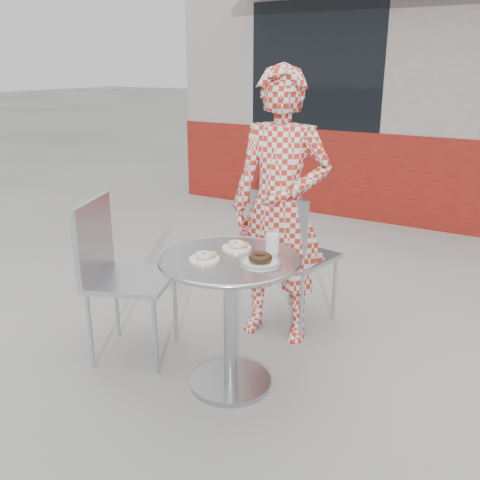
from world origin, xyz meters
The scene contains 10 objects.
ground centered at (0.00, 0.00, 0.00)m, with size 60.00×60.00×0.00m, color #A3A19B.
storefront centered at (0.00, 5.56, 1.49)m, with size 6.02×4.55×3.00m.
bistro_table centered at (-0.04, -0.04, 0.58)m, with size 0.76×0.76×0.77m.
chair_far centered at (-0.08, 0.85, 0.29)m, with size 0.53×0.53×0.95m.
chair_left centered at (-0.74, -0.06, 0.30)m, with size 0.61×0.60×0.98m.
seated_person centered at (-0.10, 0.65, 0.87)m, with size 0.63×0.42×1.74m, color #B1281B.
plate_far centered at (-0.08, 0.10, 0.78)m, with size 0.16×0.16×0.04m.
plate_near centered at (-0.13, -0.13, 0.78)m, with size 0.16×0.16×0.04m.
plate_checker centered at (0.14, -0.04, 0.78)m, with size 0.21×0.21×0.05m.
milk_cup centered at (0.11, 0.15, 0.82)m, with size 0.08×0.08×0.12m.
Camera 1 is at (1.37, -2.25, 1.73)m, focal length 40.00 mm.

